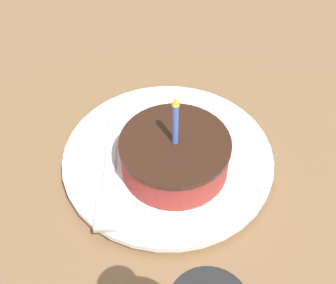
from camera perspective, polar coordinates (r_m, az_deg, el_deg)
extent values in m
cube|color=brown|center=(0.55, 0.14, -5.21)|extent=(2.40, 2.40, 0.04)
cylinder|color=white|center=(0.54, 0.00, -2.14)|extent=(0.23, 0.23, 0.02)
cylinder|color=white|center=(0.54, 0.00, -1.89)|extent=(0.24, 0.24, 0.01)
cylinder|color=#99332D|center=(0.50, 0.52, -2.07)|extent=(0.12, 0.12, 0.04)
cylinder|color=black|center=(0.49, 0.54, -0.50)|extent=(0.12, 0.12, 0.00)
cylinder|color=#4C72E0|center=(0.47, 0.56, 1.86)|extent=(0.01, 0.01, 0.05)
cone|color=yellow|center=(0.45, 0.59, 4.76)|extent=(0.01, 0.01, 0.01)
cube|color=#B2B2B7|center=(0.54, -6.93, -0.51)|extent=(0.11, 0.10, 0.00)
cube|color=#B2B2B7|center=(0.49, -7.47, -8.47)|extent=(0.05, 0.05, 0.00)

